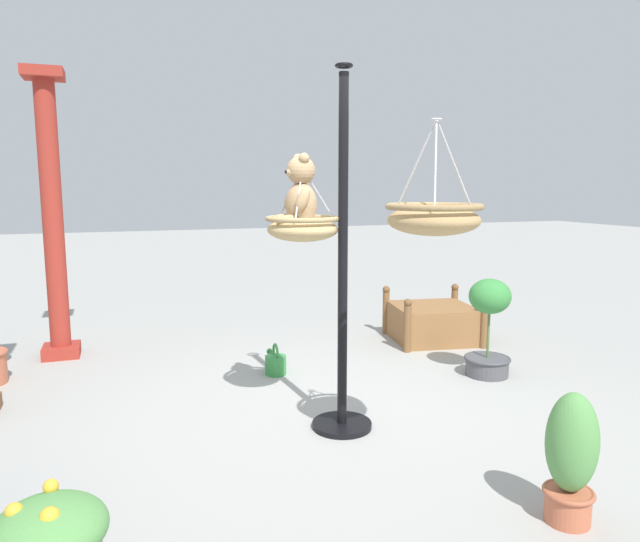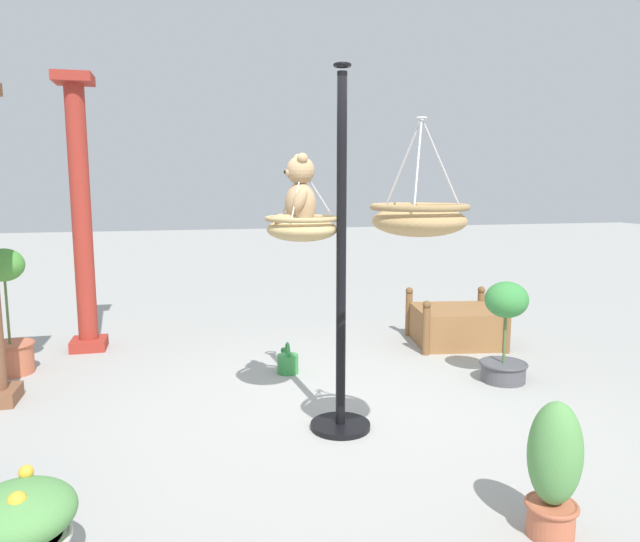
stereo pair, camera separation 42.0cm
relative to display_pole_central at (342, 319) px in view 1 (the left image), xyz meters
The scene contains 10 objects.
ground_plane 0.84m from the display_pole_central, ahead, with size 40.00×40.00×0.00m, color #9E9E99.
display_pole_central is the anchor object (origin of this frame).
hanging_basket_with_teddy 0.72m from the display_pole_central, 59.04° to the left, with size 0.53×0.53×0.52m.
teddy_bear 0.93m from the display_pole_central, 61.32° to the left, with size 0.36×0.31×0.52m.
hanging_basket_left_high 1.20m from the display_pole_central, 167.63° to the right, with size 0.55×0.55×0.65m.
greenhouse_pillar_left 3.44m from the display_pole_central, 38.41° to the left, with size 0.38×0.38×2.91m.
wooden_planter_box 2.75m from the display_pole_central, 44.50° to the right, with size 1.03×1.08×0.58m.
potted_plant_fern_front 1.73m from the display_pole_central, 155.92° to the right, with size 0.27×0.27×0.71m.
potted_plant_flowering_red 1.88m from the display_pole_central, 69.41° to the right, with size 0.43×0.43×0.92m.
watering_can 1.53m from the display_pole_central, ahead, with size 0.35×0.20×0.30m.
Camera 1 is at (-3.92, 1.48, 1.77)m, focal length 32.39 mm.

